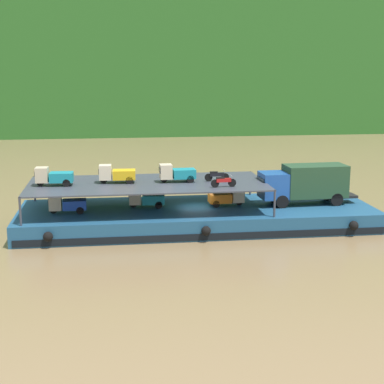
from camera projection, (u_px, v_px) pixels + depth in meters
name	position (u px, v px, depth m)	size (l,w,h in m)	color
ground_plane	(197.00, 226.00, 46.01)	(400.00, 400.00, 0.00)	olive
hillside_far_bank	(143.00, 12.00, 112.51)	(111.38, 30.57, 39.74)	#286023
cargo_barge	(197.00, 217.00, 45.83)	(27.12, 9.17, 1.50)	navy
covered_lorry	(305.00, 183.00, 46.37)	(7.92, 2.56, 3.10)	#1E4C99
cargo_rack	(147.00, 184.00, 44.80)	(17.92, 7.83, 2.00)	#383D47
mini_truck_lower_stern	(67.00, 204.00, 43.71)	(2.76, 1.24, 1.38)	#1E47B7
mini_truck_lower_aft	(146.00, 198.00, 45.50)	(2.80, 1.30, 1.38)	teal
mini_truck_lower_mid	(227.00, 197.00, 46.04)	(2.78, 1.27, 1.38)	orange
mini_truck_upper_stern	(54.00, 176.00, 43.64)	(2.77, 1.24, 1.38)	teal
mini_truck_upper_mid	(117.00, 174.00, 44.68)	(2.78, 1.26, 1.38)	gold
mini_truck_upper_fore	(177.00, 173.00, 45.03)	(2.78, 1.28, 1.38)	teal
motorcycle_upper_port	(223.00, 181.00, 43.12)	(1.90, 0.55, 0.87)	black
motorcycle_upper_centre	(217.00, 176.00, 45.39)	(1.90, 0.55, 0.87)	black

